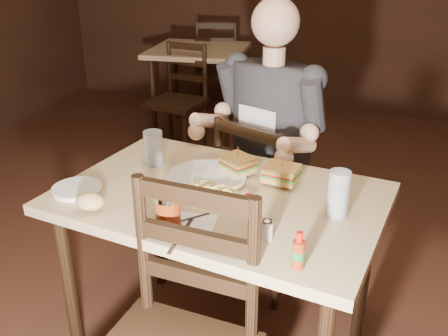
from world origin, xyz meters
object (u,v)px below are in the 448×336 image
(bg_chair_near, at_px, (176,102))
(dinner_plate, at_px, (206,179))
(bg_chair_far, at_px, (218,68))
(glass_right, at_px, (338,194))
(glass_left, at_px, (153,148))
(main_table, at_px, (220,214))
(bg_table, at_px, (199,58))
(syrup_dispenser, at_px, (168,210))
(hot_sauce, at_px, (299,250))
(side_plate, at_px, (77,190))
(diner, at_px, (267,109))
(chair_far, at_px, (269,203))

(bg_chair_near, xyz_separation_m, dinner_plate, (0.91, -1.94, 0.34))
(bg_chair_far, xyz_separation_m, glass_right, (1.41, -3.17, 0.38))
(bg_chair_far, height_order, glass_left, bg_chair_far)
(main_table, distance_m, bg_table, 2.77)
(dinner_plate, bearing_deg, glass_right, -14.43)
(bg_chair_near, distance_m, syrup_dispenser, 2.49)
(bg_chair_far, relative_size, hot_sauce, 8.17)
(bg_chair_near, xyz_separation_m, syrup_dispenser, (0.90, -2.29, 0.39))
(glass_left, bearing_deg, bg_chair_far, 102.53)
(main_table, height_order, bg_chair_near, bg_chair_near)
(side_plate, bearing_deg, bg_table, 100.17)
(main_table, xyz_separation_m, glass_left, (-0.34, 0.17, 0.16))
(diner, distance_m, glass_right, 0.68)
(chair_far, relative_size, side_plate, 5.09)
(syrup_dispenser, bearing_deg, bg_table, 117.25)
(diner, height_order, hot_sauce, diner)
(main_table, distance_m, diner, 0.59)
(syrup_dispenser, bearing_deg, glass_right, 32.48)
(chair_far, height_order, hot_sauce, chair_far)
(bg_table, xyz_separation_m, glass_right, (1.41, -2.62, 0.17))
(chair_far, distance_m, bg_chair_far, 2.77)
(chair_far, height_order, glass_right, glass_right)
(bg_table, relative_size, diner, 0.91)
(diner, bearing_deg, glass_right, -34.42)
(bg_table, relative_size, side_plate, 4.88)
(main_table, distance_m, side_plate, 0.53)
(glass_left, height_order, glass_right, glass_right)
(main_table, relative_size, bg_chair_far, 1.34)
(glass_left, distance_m, syrup_dispenser, 0.49)
(main_table, relative_size, syrup_dispenser, 11.51)
(dinner_plate, relative_size, glass_left, 2.10)
(glass_right, height_order, syrup_dispenser, glass_right)
(chair_far, height_order, bg_chair_far, bg_chair_far)
(glass_right, bearing_deg, side_plate, -174.18)
(chair_far, bearing_deg, bg_table, -39.01)
(bg_table, bearing_deg, glass_left, -74.73)
(chair_far, relative_size, glass_right, 5.54)
(main_table, bearing_deg, diner, 84.25)
(diner, relative_size, glass_right, 5.84)
(glass_right, xyz_separation_m, side_plate, (-0.93, -0.09, -0.07))
(bg_table, height_order, hot_sauce, hot_sauce)
(main_table, bearing_deg, syrup_dispenser, -110.08)
(bg_chair_far, xyz_separation_m, bg_chair_near, (0.00, -1.10, -0.03))
(dinner_plate, height_order, hot_sauce, hot_sauce)
(main_table, height_order, side_plate, side_plate)
(syrup_dispenser, height_order, side_plate, syrup_dispenser)
(syrup_dispenser, bearing_deg, chair_far, 88.35)
(bg_table, distance_m, syrup_dispenser, 2.98)
(glass_left, relative_size, side_plate, 0.81)
(bg_table, relative_size, bg_chair_far, 0.91)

